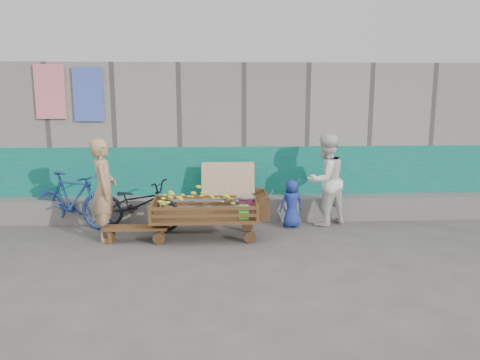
{
  "coord_description": "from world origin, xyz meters",
  "views": [
    {
      "loc": [
        0.1,
        -6.45,
        2.44
      ],
      "look_at": [
        0.48,
        1.2,
        1.0
      ],
      "focal_mm": 35.0,
      "sensor_mm": 36.0,
      "label": 1
    }
  ],
  "objects_px": {
    "banana_cart": "(203,205)",
    "bench": "(136,230)",
    "bicycle_blue": "(73,200)",
    "child": "(292,204)",
    "woman": "(325,180)",
    "bicycle_dark": "(137,204)",
    "vendor_man": "(104,190)"
  },
  "relations": [
    {
      "from": "banana_cart",
      "to": "bicycle_dark",
      "type": "height_order",
      "value": "bicycle_dark"
    },
    {
      "from": "bench",
      "to": "child",
      "type": "relative_size",
      "value": 1.16
    },
    {
      "from": "bicycle_blue",
      "to": "banana_cart",
      "type": "bearing_deg",
      "value": -83.96
    },
    {
      "from": "banana_cart",
      "to": "bench",
      "type": "height_order",
      "value": "banana_cart"
    },
    {
      "from": "banana_cart",
      "to": "bench",
      "type": "bearing_deg",
      "value": -172.13
    },
    {
      "from": "bench",
      "to": "child",
      "type": "xyz_separation_m",
      "value": [
        2.7,
        0.72,
        0.25
      ]
    },
    {
      "from": "banana_cart",
      "to": "vendor_man",
      "type": "height_order",
      "value": "vendor_man"
    },
    {
      "from": "bicycle_blue",
      "to": "bicycle_dark",
      "type": "bearing_deg",
      "value": -73.23
    },
    {
      "from": "bench",
      "to": "woman",
      "type": "bearing_deg",
      "value": 14.42
    },
    {
      "from": "banana_cart",
      "to": "vendor_man",
      "type": "bearing_deg",
      "value": -179.57
    },
    {
      "from": "bicycle_blue",
      "to": "child",
      "type": "bearing_deg",
      "value": -68.91
    },
    {
      "from": "woman",
      "to": "child",
      "type": "distance_m",
      "value": 0.77
    },
    {
      "from": "bicycle_dark",
      "to": "bicycle_blue",
      "type": "distance_m",
      "value": 1.19
    },
    {
      "from": "woman",
      "to": "child",
      "type": "bearing_deg",
      "value": -19.0
    },
    {
      "from": "banana_cart",
      "to": "woman",
      "type": "height_order",
      "value": "woman"
    },
    {
      "from": "vendor_man",
      "to": "woman",
      "type": "bearing_deg",
      "value": -89.78
    },
    {
      "from": "banana_cart",
      "to": "bench",
      "type": "relative_size",
      "value": 1.9
    },
    {
      "from": "vendor_man",
      "to": "bicycle_dark",
      "type": "height_order",
      "value": "vendor_man"
    },
    {
      "from": "bench",
      "to": "child",
      "type": "bearing_deg",
      "value": 15.0
    },
    {
      "from": "child",
      "to": "bicycle_dark",
      "type": "height_order",
      "value": "bicycle_dark"
    },
    {
      "from": "child",
      "to": "bicycle_dark",
      "type": "xyz_separation_m",
      "value": [
        -2.81,
        0.05,
        0.01
      ]
    },
    {
      "from": "child",
      "to": "bicycle_blue",
      "type": "distance_m",
      "value": 3.99
    },
    {
      "from": "banana_cart",
      "to": "vendor_man",
      "type": "distance_m",
      "value": 1.65
    },
    {
      "from": "woman",
      "to": "bicycle_dark",
      "type": "bearing_deg",
      "value": -29.57
    },
    {
      "from": "banana_cart",
      "to": "child",
      "type": "bearing_deg",
      "value": 19.63
    },
    {
      "from": "bench",
      "to": "woman",
      "type": "xyz_separation_m",
      "value": [
        3.34,
        0.86,
        0.66
      ]
    },
    {
      "from": "vendor_man",
      "to": "child",
      "type": "bearing_deg",
      "value": -90.07
    },
    {
      "from": "child",
      "to": "bicycle_blue",
      "type": "xyz_separation_m",
      "value": [
        -3.99,
        0.2,
        0.07
      ]
    },
    {
      "from": "bench",
      "to": "bicycle_blue",
      "type": "relative_size",
      "value": 0.6
    },
    {
      "from": "bench",
      "to": "banana_cart",
      "type": "bearing_deg",
      "value": 7.87
    },
    {
      "from": "bicycle_blue",
      "to": "woman",
      "type": "bearing_deg",
      "value": -66.82
    },
    {
      "from": "banana_cart",
      "to": "vendor_man",
      "type": "xyz_separation_m",
      "value": [
        -1.63,
        -0.01,
        0.29
      ]
    }
  ]
}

